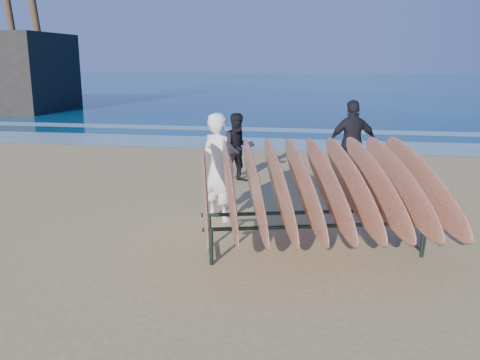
{
  "coord_description": "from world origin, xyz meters",
  "views": [
    {
      "loc": [
        1.28,
        -6.5,
        2.7
      ],
      "look_at": [
        0.0,
        0.8,
        0.95
      ],
      "focal_mm": 38.0,
      "sensor_mm": 36.0,
      "label": 1
    }
  ],
  "objects": [
    {
      "name": "ground",
      "position": [
        0.0,
        0.0,
        0.0
      ],
      "size": [
        120.0,
        120.0,
        0.0
      ],
      "primitive_type": "plane",
      "color": "tan",
      "rests_on": "ground"
    },
    {
      "name": "ocean",
      "position": [
        0.0,
        55.0,
        0.01
      ],
      "size": [
        160.0,
        160.0,
        0.0
      ],
      "primitive_type": "plane",
      "color": "navy",
      "rests_on": "ground"
    },
    {
      "name": "foam_near",
      "position": [
        0.0,
        10.0,
        0.01
      ],
      "size": [
        160.0,
        160.0,
        0.0
      ],
      "primitive_type": "plane",
      "color": "white",
      "rests_on": "ground"
    },
    {
      "name": "foam_far",
      "position": [
        0.0,
        13.5,
        0.01
      ],
      "size": [
        160.0,
        160.0,
        0.0
      ],
      "primitive_type": "plane",
      "color": "white",
      "rests_on": "ground"
    },
    {
      "name": "surfboard_rack",
      "position": [
        1.13,
        0.48,
        1.0
      ],
      "size": [
        3.87,
        3.77,
        1.69
      ],
      "rotation": [
        0.0,
        0.0,
        0.27
      ],
      "color": "black",
      "rests_on": "ground"
    },
    {
      "name": "person_white",
      "position": [
        -0.54,
        1.78,
        0.93
      ],
      "size": [
        0.81,
        0.75,
        1.85
      ],
      "primitive_type": "imported",
      "rotation": [
        0.0,
        0.0,
        2.55
      ],
      "color": "white",
      "rests_on": "ground"
    },
    {
      "name": "person_dark_a",
      "position": [
        -0.7,
        4.58,
        0.78
      ],
      "size": [
        0.96,
        0.9,
        1.56
      ],
      "primitive_type": "imported",
      "rotation": [
        0.0,
        0.0,
        0.55
      ],
      "color": "black",
      "rests_on": "ground"
    },
    {
      "name": "person_dark_b",
      "position": [
        1.8,
        4.67,
        0.94
      ],
      "size": [
        1.18,
        0.74,
        1.88
      ],
      "primitive_type": "imported",
      "rotation": [
        0.0,
        0.0,
        3.42
      ],
      "color": "black",
      "rests_on": "ground"
    }
  ]
}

